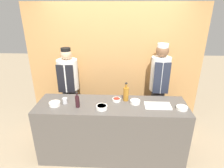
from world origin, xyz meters
name	(u,v)px	position (x,y,z in m)	size (l,w,h in m)	color
ground_plane	(112,153)	(0.00, 0.00, 0.00)	(14.00, 14.00, 0.00)	tan
cabinet_wall	(114,68)	(0.00, 1.00, 1.20)	(3.26, 0.18, 2.40)	#B7844C
counter	(112,130)	(0.00, 0.00, 0.47)	(2.28, 0.65, 0.95)	#514C47
sauce_bowl_yellow	(182,108)	(1.02, -0.10, 0.97)	(0.16, 0.16, 0.04)	white
sauce_bowl_white	(135,102)	(0.36, 0.05, 0.98)	(0.15, 0.15, 0.05)	white
sauce_bowl_red	(117,100)	(0.07, 0.12, 0.97)	(0.13, 0.13, 0.04)	white
sauce_bowl_orange	(55,104)	(-0.85, -0.07, 0.98)	(0.16, 0.16, 0.05)	white
sauce_bowl_purple	(102,107)	(-0.14, -0.14, 0.98)	(0.16, 0.16, 0.05)	white
cutting_board	(158,106)	(0.69, -0.03, 0.96)	(0.38, 0.21, 0.02)	white
bottle_wine	(77,101)	(-0.49, -0.10, 1.04)	(0.06, 0.06, 0.24)	black
bottle_amber	(126,94)	(0.22, 0.14, 1.07)	(0.08, 0.08, 0.30)	#9E661E
cup_steel	(65,101)	(-0.71, 0.00, 0.99)	(0.07, 0.07, 0.09)	#B7B7BC
chef_left	(69,89)	(-0.82, 0.65, 0.90)	(0.37, 0.37, 1.66)	#28282D
chef_right	(159,87)	(0.82, 0.65, 0.96)	(0.33, 0.33, 1.75)	#28282D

